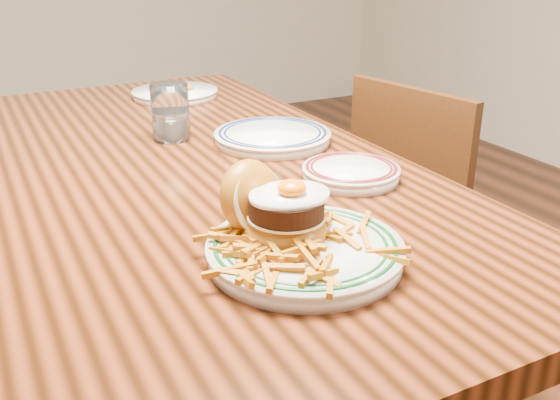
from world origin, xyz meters
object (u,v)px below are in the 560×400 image
table (184,202)px  main_plate (296,234)px  chair_right (428,220)px  side_plate (351,172)px

table → main_plate: bearing=-88.7°
chair_right → main_plate: main_plate is taller
main_plate → side_plate: (0.24, 0.23, -0.02)m
table → chair_right: 0.75m
table → main_plate: (0.01, -0.47, 0.13)m
table → chair_right: (0.72, 0.05, -0.21)m
main_plate → side_plate: main_plate is taller
table → main_plate: main_plate is taller
table → chair_right: chair_right is taller
side_plate → main_plate: bearing=-122.1°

